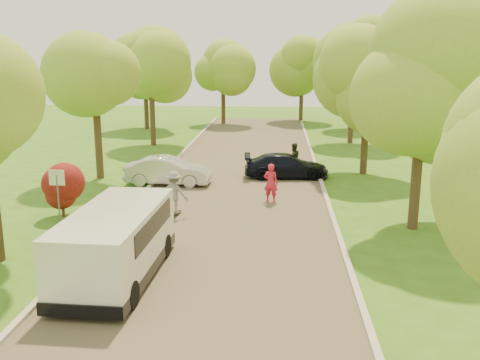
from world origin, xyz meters
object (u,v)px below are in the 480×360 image
(silver_sedan, at_px, (168,171))
(person_olive, at_px, (293,158))
(skateboarder, at_px, (174,192))
(person_striped, at_px, (271,183))
(street_sign, at_px, (57,187))
(dark_sedan, at_px, (286,166))
(minivan, at_px, (116,243))
(longboard, at_px, (175,213))

(silver_sedan, bearing_deg, person_olive, -63.59)
(skateboarder, bearing_deg, person_striped, -133.93)
(street_sign, relative_size, dark_sedan, 0.52)
(person_striped, distance_m, person_olive, 5.67)
(person_striped, bearing_deg, minivan, 76.93)
(minivan, distance_m, silver_sedan, 10.96)
(dark_sedan, bearing_deg, longboard, 143.95)
(person_olive, bearing_deg, minivan, 41.05)
(skateboarder, height_order, person_striped, skateboarder)
(dark_sedan, height_order, longboard, dark_sedan)
(longboard, bearing_deg, minivan, 100.08)
(street_sign, xyz_separation_m, silver_sedan, (2.50, 6.90, -0.89))
(person_striped, bearing_deg, dark_sedan, -84.90)
(minivan, distance_m, person_olive, 14.72)
(dark_sedan, bearing_deg, street_sign, 133.61)
(minivan, bearing_deg, person_olive, 71.10)
(minivan, height_order, person_striped, minivan)
(dark_sedan, distance_m, person_olive, 1.04)
(silver_sedan, xyz_separation_m, person_olive, (6.04, 2.83, 0.14))
(street_sign, distance_m, dark_sedan, 12.02)
(minivan, height_order, skateboarder, minivan)
(silver_sedan, height_order, person_olive, person_olive)
(street_sign, relative_size, silver_sedan, 0.54)
(minivan, relative_size, person_striped, 3.24)
(person_striped, relative_size, person_olive, 1.02)
(street_sign, height_order, skateboarder, street_sign)
(person_striped, xyz_separation_m, person_olive, (1.09, 5.56, -0.02))
(person_striped, bearing_deg, longboard, 45.25)
(silver_sedan, relative_size, person_striped, 2.45)
(street_sign, bearing_deg, silver_sedan, 70.08)
(street_sign, distance_m, minivan, 5.23)
(silver_sedan, bearing_deg, street_sign, 161.43)
(person_striped, bearing_deg, person_olive, -87.29)
(person_olive, bearing_deg, skateboarder, 30.51)
(minivan, bearing_deg, silver_sedan, 96.16)
(minivan, relative_size, silver_sedan, 1.32)
(silver_sedan, height_order, dark_sedan, silver_sedan)
(longboard, relative_size, person_striped, 0.53)
(longboard, relative_size, skateboarder, 0.53)
(skateboarder, xyz_separation_m, person_striped, (3.68, 2.25, -0.11))
(street_sign, bearing_deg, minivan, -50.66)
(silver_sedan, distance_m, person_olive, 6.67)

